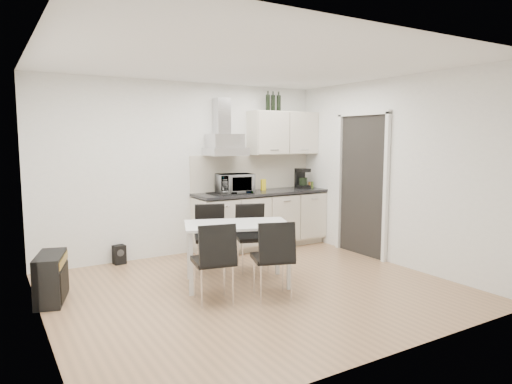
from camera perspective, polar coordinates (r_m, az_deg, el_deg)
ground at (r=5.50m, az=-0.26°, el=-12.00°), size 4.50×4.50×0.00m
wall_back at (r=7.01m, az=-8.67°, el=2.87°), size 4.50×0.10×2.60m
wall_front at (r=3.66m, az=15.95°, el=-0.83°), size 4.50×0.10×2.60m
wall_left at (r=4.51m, az=-25.63°, el=0.15°), size 0.10×4.00×2.60m
wall_right at (r=6.66m, az=16.63°, el=2.46°), size 0.10×4.00×2.60m
ceiling at (r=5.27m, az=-0.28°, el=15.85°), size 4.50×4.50×0.00m
doorway at (r=7.03m, az=13.03°, el=0.73°), size 0.08×1.04×2.10m
kitchenette at (r=7.36m, az=0.78°, el=-0.55°), size 2.22×0.64×2.52m
dining_table at (r=5.50m, az=-2.37°, el=-4.91°), size 1.41×1.10×0.75m
chair_far_left at (r=6.10m, az=-5.65°, el=-5.83°), size 0.59×0.62×0.88m
chair_far_right at (r=6.10m, az=-0.41°, el=-5.80°), size 0.58×0.61×0.88m
chair_near_left at (r=4.99m, az=-5.37°, el=-8.68°), size 0.53×0.58×0.88m
chair_near_right at (r=5.10m, az=2.05°, el=-8.34°), size 0.58×0.61×0.88m
guitar_amp at (r=5.48m, az=-24.26°, el=-9.77°), size 0.44×0.68×0.53m
floor_speaker at (r=6.76m, az=-16.72°, el=-7.50°), size 0.18×0.16×0.27m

